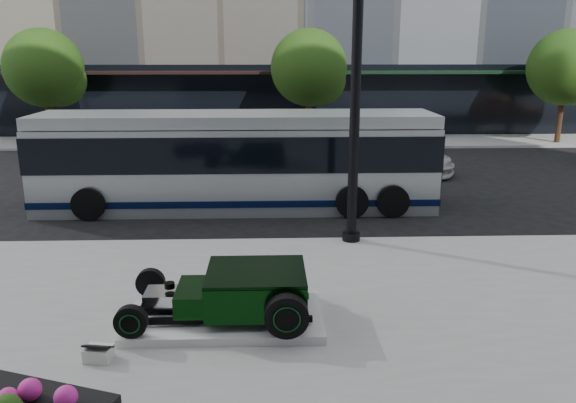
{
  "coord_description": "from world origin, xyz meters",
  "views": [
    {
      "loc": [
        -1.03,
        -15.54,
        4.75
      ],
      "look_at": [
        -0.58,
        -2.41,
        1.2
      ],
      "focal_mm": 35.0,
      "sensor_mm": 36.0,
      "label": 1
    }
  ],
  "objects_px": {
    "hot_rod": "(244,291)",
    "transit_bus": "(237,160)",
    "lamppost": "(356,89)",
    "white_sedan": "(390,156)"
  },
  "relations": [
    {
      "from": "hot_rod",
      "to": "white_sedan",
      "type": "height_order",
      "value": "white_sedan"
    },
    {
      "from": "hot_rod",
      "to": "transit_bus",
      "type": "height_order",
      "value": "transit_bus"
    },
    {
      "from": "transit_bus",
      "to": "white_sedan",
      "type": "xyz_separation_m",
      "value": [
        5.79,
        4.75,
        -0.77
      ]
    },
    {
      "from": "lamppost",
      "to": "transit_bus",
      "type": "height_order",
      "value": "lamppost"
    },
    {
      "from": "hot_rod",
      "to": "transit_bus",
      "type": "relative_size",
      "value": 0.27
    },
    {
      "from": "lamppost",
      "to": "transit_bus",
      "type": "xyz_separation_m",
      "value": [
        -3.03,
        3.67,
        -2.38
      ]
    },
    {
      "from": "hot_rod",
      "to": "transit_bus",
      "type": "xyz_separation_m",
      "value": [
        -0.52,
        7.97,
        0.79
      ]
    },
    {
      "from": "hot_rod",
      "to": "transit_bus",
      "type": "distance_m",
      "value": 8.02
    },
    {
      "from": "lamppost",
      "to": "white_sedan",
      "type": "height_order",
      "value": "lamppost"
    },
    {
      "from": "hot_rod",
      "to": "lamppost",
      "type": "height_order",
      "value": "lamppost"
    }
  ]
}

